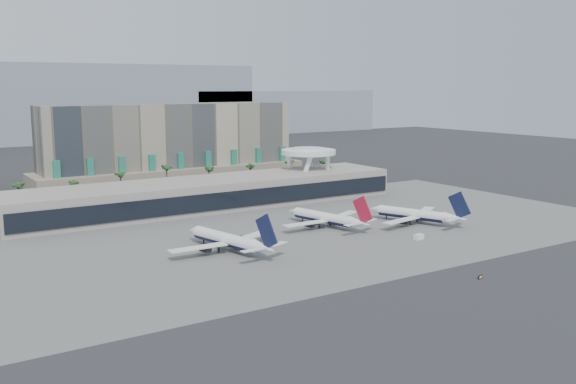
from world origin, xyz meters
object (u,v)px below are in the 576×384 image
service_vehicle_b (419,237)px  airliner_right (415,214)px  service_vehicle_a (224,240)px  taxiway_sign (480,277)px  airliner_left (228,240)px  airliner_centre (326,218)px

service_vehicle_b → airliner_right: bearing=38.2°
service_vehicle_a → taxiway_sign: size_ratio=2.30×
service_vehicle_a → taxiway_sign: 82.65m
airliner_left → service_vehicle_b: 64.76m
airliner_right → service_vehicle_b: bearing=-153.0°
service_vehicle_a → service_vehicle_b: (57.43, -31.13, -0.30)m
airliner_left → service_vehicle_b: (61.09, -21.31, -2.79)m
airliner_centre → service_vehicle_b: size_ratio=11.29×
service_vehicle_a → airliner_centre: bearing=8.8°
service_vehicle_b → service_vehicle_a: bearing=141.1°
airliner_centre → taxiway_sign: bearing=-104.8°
service_vehicle_a → airliner_right: bearing=-2.0°
service_vehicle_a → service_vehicle_b: 65.32m
airliner_right → service_vehicle_a: size_ratio=7.81×
airliner_right → service_vehicle_b: size_ratio=11.00×
airliner_right → taxiway_sign: size_ratio=17.97×
airliner_right → taxiway_sign: 69.86m
service_vehicle_a → service_vehicle_b: service_vehicle_a is taller
service_vehicle_a → airliner_left: bearing=-103.5°
airliner_left → airliner_right: bearing=-13.3°
airliner_right → taxiway_sign: bearing=-141.4°
airliner_left → service_vehicle_a: 10.77m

